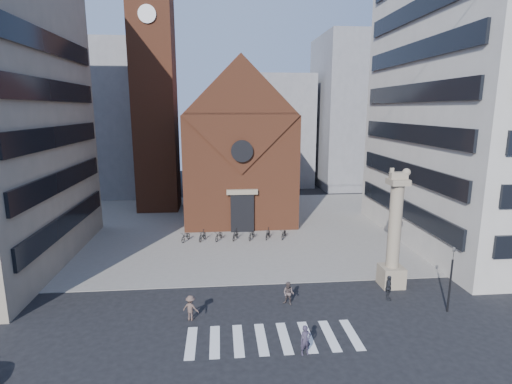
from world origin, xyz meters
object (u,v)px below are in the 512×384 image
pedestrian_0 (305,340)px  pedestrian_2 (389,288)px  traffic_light (451,278)px  scooter_0 (186,236)px  pedestrian_1 (289,293)px  lion_column (394,240)px

pedestrian_0 → pedestrian_2: bearing=26.1°
traffic_light → pedestrian_2: traffic_light is taller
scooter_0 → pedestrian_2: bearing=-22.0°
pedestrian_0 → pedestrian_1: (0.06, 5.47, -0.03)m
lion_column → pedestrian_2: lion_column is taller
pedestrian_0 → pedestrian_1: size_ratio=1.04×
pedestrian_0 → pedestrian_2: size_ratio=0.94×
pedestrian_1 → traffic_light: bearing=20.1°
pedestrian_0 → pedestrian_1: pedestrian_0 is taller
pedestrian_1 → scooter_0: size_ratio=0.87×
pedestrian_0 → traffic_light: bearing=7.2°
traffic_light → scooter_0: (-17.64, 15.35, -1.76)m
lion_column → traffic_light: size_ratio=2.02×
lion_column → pedestrian_0: 11.33m
traffic_light → pedestrian_0: traffic_light is taller
traffic_light → pedestrian_2: bearing=148.6°
traffic_light → scooter_0: bearing=139.0°
lion_column → scooter_0: (-15.65, 11.35, -2.93)m
traffic_light → pedestrian_1: 10.19m
pedestrian_0 → pedestrian_1: bearing=76.8°
lion_column → scooter_0: lion_column is taller
pedestrian_2 → scooter_0: 19.81m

